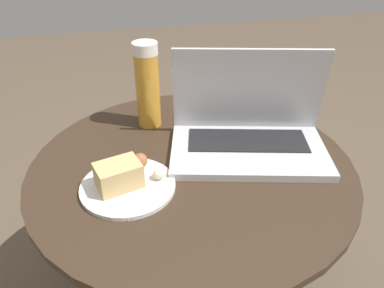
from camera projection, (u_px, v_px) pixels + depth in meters
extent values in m
cylinder|color=#9E9EA3|center=(192.00, 239.00, 1.01)|extent=(0.07, 0.07, 0.47)
cylinder|color=#38281C|center=(192.00, 165.00, 0.88)|extent=(0.75, 0.75, 0.02)
cube|color=white|center=(132.00, 183.00, 0.80)|extent=(0.16, 0.13, 0.00)
cube|color=silver|center=(249.00, 151.00, 0.89)|extent=(0.41, 0.31, 0.02)
cube|color=black|center=(247.00, 140.00, 0.92)|extent=(0.30, 0.18, 0.00)
cube|color=silver|center=(248.00, 90.00, 0.91)|extent=(0.36, 0.13, 0.22)
cube|color=silver|center=(248.00, 91.00, 0.91)|extent=(0.33, 0.12, 0.19)
cylinder|color=gold|center=(148.00, 91.00, 0.97)|extent=(0.06, 0.06, 0.20)
cylinder|color=white|center=(145.00, 48.00, 0.91)|extent=(0.06, 0.06, 0.03)
cylinder|color=silver|center=(128.00, 186.00, 0.79)|extent=(0.20, 0.20, 0.01)
cube|color=#DBB775|center=(119.00, 175.00, 0.77)|extent=(0.10, 0.08, 0.05)
sphere|color=#9E5B38|center=(140.00, 160.00, 0.83)|extent=(0.03, 0.03, 0.03)
sphere|color=beige|center=(159.00, 174.00, 0.80)|extent=(0.03, 0.03, 0.03)
cube|color=#B2B2B7|center=(142.00, 202.00, 0.75)|extent=(0.08, 0.10, 0.00)
cube|color=#B2B2B7|center=(162.00, 179.00, 0.81)|extent=(0.05, 0.05, 0.00)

